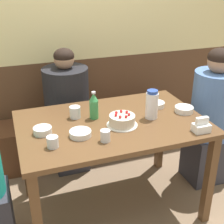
# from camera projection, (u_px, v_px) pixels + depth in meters

# --- Properties ---
(ground_plane) EXTENTS (12.00, 12.00, 0.00)m
(ground_plane) POSITION_uv_depth(u_px,v_px,m) (112.00, 205.00, 2.54)
(ground_plane) COLOR #846B51
(back_wall) EXTENTS (4.80, 0.04, 2.50)m
(back_wall) POSITION_uv_depth(u_px,v_px,m) (74.00, 28.00, 2.91)
(back_wall) COLOR brown
(back_wall) RESTS_ON ground_plane
(bench_seat) EXTENTS (1.86, 0.38, 0.43)m
(bench_seat) POSITION_uv_depth(u_px,v_px,m) (84.00, 135.00, 3.16)
(bench_seat) COLOR #56331E
(bench_seat) RESTS_ON ground_plane
(dining_table) EXTENTS (1.32, 0.86, 0.77)m
(dining_table) POSITION_uv_depth(u_px,v_px,m) (112.00, 134.00, 2.26)
(dining_table) COLOR brown
(dining_table) RESTS_ON ground_plane
(birthday_cake) EXTENTS (0.22, 0.22, 0.10)m
(birthday_cake) POSITION_uv_depth(u_px,v_px,m) (122.00, 120.00, 2.15)
(birthday_cake) COLOR white
(birthday_cake) RESTS_ON dining_table
(water_pitcher) EXTENTS (0.09, 0.09, 0.21)m
(water_pitcher) POSITION_uv_depth(u_px,v_px,m) (152.00, 105.00, 2.23)
(water_pitcher) COLOR white
(water_pitcher) RESTS_ON dining_table
(soju_bottle) EXTENTS (0.06, 0.06, 0.20)m
(soju_bottle) POSITION_uv_depth(u_px,v_px,m) (94.00, 106.00, 2.23)
(soju_bottle) COLOR #388E4C
(soju_bottle) RESTS_ON dining_table
(napkin_holder) EXTENTS (0.11, 0.08, 0.11)m
(napkin_holder) POSITION_uv_depth(u_px,v_px,m) (201.00, 126.00, 2.07)
(napkin_holder) COLOR white
(napkin_holder) RESTS_ON dining_table
(bowl_soup_white) EXTENTS (0.13, 0.13, 0.04)m
(bowl_soup_white) POSITION_uv_depth(u_px,v_px,m) (156.00, 104.00, 2.45)
(bowl_soup_white) COLOR white
(bowl_soup_white) RESTS_ON dining_table
(bowl_rice_small) EXTENTS (0.12, 0.12, 0.04)m
(bowl_rice_small) POSITION_uv_depth(u_px,v_px,m) (43.00, 130.00, 2.05)
(bowl_rice_small) COLOR white
(bowl_rice_small) RESTS_ON dining_table
(bowl_side_dish) EXTENTS (0.14, 0.14, 0.04)m
(bowl_side_dish) POSITION_uv_depth(u_px,v_px,m) (80.00, 133.00, 2.02)
(bowl_side_dish) COLOR white
(bowl_side_dish) RESTS_ON dining_table
(bowl_sauce_shallow) EXTENTS (0.14, 0.14, 0.04)m
(bowl_sauce_shallow) POSITION_uv_depth(u_px,v_px,m) (184.00, 109.00, 2.35)
(bowl_sauce_shallow) COLOR white
(bowl_sauce_shallow) RESTS_ON dining_table
(glass_water_tall) EXTENTS (0.06, 0.06, 0.08)m
(glass_water_tall) POSITION_uv_depth(u_px,v_px,m) (105.00, 136.00, 1.95)
(glass_water_tall) COLOR silver
(glass_water_tall) RESTS_ON dining_table
(glass_tumbler_short) EXTENTS (0.08, 0.08, 0.09)m
(glass_tumbler_short) POSITION_uv_depth(u_px,v_px,m) (75.00, 112.00, 2.26)
(glass_tumbler_short) COLOR silver
(glass_tumbler_short) RESTS_ON dining_table
(glass_shot_small) EXTENTS (0.07, 0.07, 0.07)m
(glass_shot_small) POSITION_uv_depth(u_px,v_px,m) (53.00, 142.00, 1.89)
(glass_shot_small) COLOR silver
(glass_shot_small) RESTS_ON dining_table
(person_teal_shirt) EXTENTS (0.40, 0.40, 1.15)m
(person_teal_shirt) POSITION_uv_depth(u_px,v_px,m) (67.00, 111.00, 2.83)
(person_teal_shirt) COLOR #33333D
(person_teal_shirt) RESTS_ON ground_plane
(person_pale_blue_shirt) EXTENTS (0.36, 0.36, 1.20)m
(person_pale_blue_shirt) POSITION_uv_depth(u_px,v_px,m) (211.00, 120.00, 2.64)
(person_pale_blue_shirt) COLOR #33333D
(person_pale_blue_shirt) RESTS_ON ground_plane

